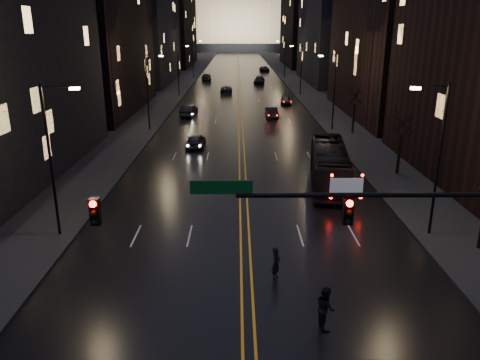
{
  "coord_description": "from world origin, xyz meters",
  "views": [
    {
      "loc": [
        -0.44,
        -15.46,
        11.82
      ],
      "look_at": [
        -0.28,
        10.89,
        3.2
      ],
      "focal_mm": 35.0,
      "sensor_mm": 36.0,
      "label": 1
    }
  ],
  "objects_px": {
    "traffic_signal": "(414,224)",
    "bus": "(329,165)",
    "receding_car_a": "(272,113)",
    "pedestrian_b": "(325,307)",
    "pedestrian_a": "(276,263)",
    "oncoming_car_b": "(189,111)",
    "oncoming_car_a": "(196,140)"
  },
  "relations": [
    {
      "from": "traffic_signal",
      "to": "pedestrian_a",
      "type": "distance_m",
      "value": 7.94
    },
    {
      "from": "traffic_signal",
      "to": "pedestrian_b",
      "type": "relative_size",
      "value": 9.3
    },
    {
      "from": "traffic_signal",
      "to": "receding_car_a",
      "type": "height_order",
      "value": "traffic_signal"
    },
    {
      "from": "oncoming_car_a",
      "to": "receding_car_a",
      "type": "distance_m",
      "value": 18.72
    },
    {
      "from": "oncoming_car_a",
      "to": "pedestrian_b",
      "type": "relative_size",
      "value": 2.36
    },
    {
      "from": "pedestrian_a",
      "to": "traffic_signal",
      "type": "bearing_deg",
      "value": -113.54
    },
    {
      "from": "oncoming_car_b",
      "to": "pedestrian_b",
      "type": "bearing_deg",
      "value": 108.87
    },
    {
      "from": "traffic_signal",
      "to": "receding_car_a",
      "type": "relative_size",
      "value": 3.95
    },
    {
      "from": "oncoming_car_a",
      "to": "receding_car_a",
      "type": "bearing_deg",
      "value": -116.42
    },
    {
      "from": "receding_car_a",
      "to": "pedestrian_a",
      "type": "height_order",
      "value": "pedestrian_a"
    },
    {
      "from": "bus",
      "to": "receding_car_a",
      "type": "xyz_separation_m",
      "value": [
        -2.5,
        28.29,
        -0.84
      ]
    },
    {
      "from": "traffic_signal",
      "to": "pedestrian_a",
      "type": "height_order",
      "value": "traffic_signal"
    },
    {
      "from": "receding_car_a",
      "to": "oncoming_car_a",
      "type": "bearing_deg",
      "value": -120.59
    },
    {
      "from": "traffic_signal",
      "to": "receding_car_a",
      "type": "bearing_deg",
      "value": 91.96
    },
    {
      "from": "traffic_signal",
      "to": "bus",
      "type": "distance_m",
      "value": 20.03
    },
    {
      "from": "traffic_signal",
      "to": "oncoming_car_b",
      "type": "distance_m",
      "value": 51.16
    },
    {
      "from": "oncoming_car_a",
      "to": "oncoming_car_b",
      "type": "distance_m",
      "value": 17.87
    },
    {
      "from": "pedestrian_b",
      "to": "pedestrian_a",
      "type": "bearing_deg",
      "value": 15.19
    },
    {
      "from": "oncoming_car_a",
      "to": "bus",
      "type": "bearing_deg",
      "value": 136.43
    },
    {
      "from": "oncoming_car_b",
      "to": "pedestrian_a",
      "type": "xyz_separation_m",
      "value": [
        8.6,
        -44.28,
        0.05
      ]
    },
    {
      "from": "oncoming_car_b",
      "to": "pedestrian_a",
      "type": "height_order",
      "value": "pedestrian_a"
    },
    {
      "from": "oncoming_car_b",
      "to": "receding_car_a",
      "type": "height_order",
      "value": "oncoming_car_b"
    },
    {
      "from": "bus",
      "to": "oncoming_car_a",
      "type": "bearing_deg",
      "value": 141.68
    },
    {
      "from": "oncoming_car_a",
      "to": "oncoming_car_b",
      "type": "relative_size",
      "value": 0.91
    },
    {
      "from": "bus",
      "to": "oncoming_car_b",
      "type": "xyz_separation_m",
      "value": [
        -13.92,
        29.59,
        -0.77
      ]
    },
    {
      "from": "bus",
      "to": "oncoming_car_a",
      "type": "relative_size",
      "value": 2.55
    },
    {
      "from": "receding_car_a",
      "to": "pedestrian_b",
      "type": "distance_m",
      "value": 46.94
    },
    {
      "from": "oncoming_car_b",
      "to": "pedestrian_b",
      "type": "height_order",
      "value": "pedestrian_b"
    },
    {
      "from": "bus",
      "to": "oncoming_car_b",
      "type": "bearing_deg",
      "value": 122.79
    },
    {
      "from": "traffic_signal",
      "to": "pedestrian_b",
      "type": "distance_m",
      "value": 5.11
    },
    {
      "from": "traffic_signal",
      "to": "pedestrian_b",
      "type": "height_order",
      "value": "traffic_signal"
    },
    {
      "from": "oncoming_car_b",
      "to": "pedestrian_b",
      "type": "relative_size",
      "value": 2.6
    }
  ]
}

